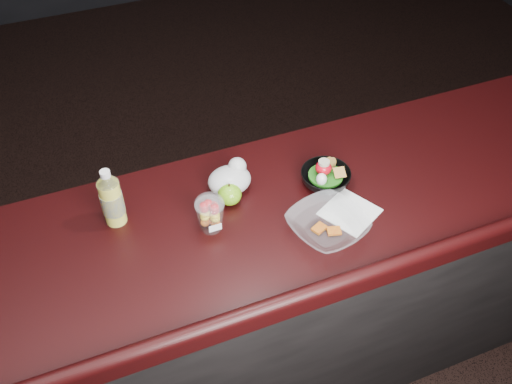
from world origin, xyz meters
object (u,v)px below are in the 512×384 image
at_px(green_apple, 230,194).
at_px(snack_bowl, 325,177).
at_px(lemonade_bottle, 112,201).
at_px(fruit_cup, 210,213).
at_px(takeout_bowl, 327,225).

xyz_separation_m(green_apple, snack_bowl, (0.33, -0.04, -0.01)).
bearing_deg(snack_bowl, lemonade_bottle, 172.20).
height_order(lemonade_bottle, green_apple, lemonade_bottle).
distance_m(lemonade_bottle, fruit_cup, 0.31).
distance_m(lemonade_bottle, takeout_bowl, 0.68).
bearing_deg(takeout_bowl, lemonade_bottle, 154.22).
height_order(green_apple, takeout_bowl, green_apple).
xyz_separation_m(green_apple, takeout_bowl, (0.24, -0.24, -0.01)).
xyz_separation_m(fruit_cup, takeout_bowl, (0.34, -0.15, -0.04)).
distance_m(snack_bowl, takeout_bowl, 0.22).
bearing_deg(fruit_cup, green_apple, 42.05).
bearing_deg(green_apple, fruit_cup, -137.95).
relative_size(fruit_cup, snack_bowl, 0.70).
xyz_separation_m(fruit_cup, green_apple, (0.09, 0.08, -0.03)).
distance_m(green_apple, snack_bowl, 0.34).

